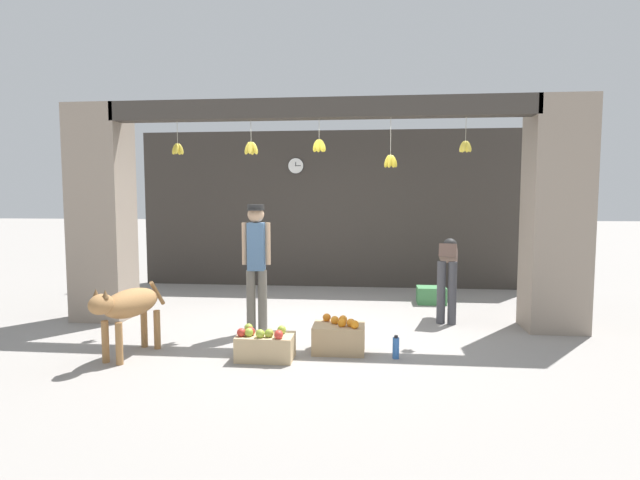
# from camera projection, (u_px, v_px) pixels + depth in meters

# --- Properties ---
(ground_plane) EXTENTS (60.00, 60.00, 0.00)m
(ground_plane) POSITION_uv_depth(u_px,v_px,m) (316.00, 329.00, 6.21)
(ground_plane) COLOR gray
(shop_back_wall) EXTENTS (7.15, 0.12, 2.84)m
(shop_back_wall) POSITION_uv_depth(u_px,v_px,m) (334.00, 209.00, 9.12)
(shop_back_wall) COLOR #38332D
(shop_back_wall) RESTS_ON ground_plane
(shop_pillar_left) EXTENTS (0.70, 0.60, 2.84)m
(shop_pillar_left) POSITION_uv_depth(u_px,v_px,m) (102.00, 214.00, 6.68)
(shop_pillar_left) COLOR gray
(shop_pillar_left) RESTS_ON ground_plane
(shop_pillar_right) EXTENTS (0.70, 0.60, 2.84)m
(shop_pillar_right) POSITION_uv_depth(u_px,v_px,m) (556.00, 215.00, 6.10)
(shop_pillar_right) COLOR gray
(shop_pillar_right) RESTS_ON ground_plane
(storefront_awning) EXTENTS (5.25, 0.25, 0.85)m
(storefront_awning) POSITION_uv_depth(u_px,v_px,m) (318.00, 111.00, 6.10)
(storefront_awning) COLOR #3D3833
(dog) EXTENTS (0.48, 1.04, 0.77)m
(dog) POSITION_uv_depth(u_px,v_px,m) (128.00, 306.00, 5.10)
(dog) COLOR #9E7042
(dog) RESTS_ON ground_plane
(shopkeeper) EXTENTS (0.34, 0.26, 1.56)m
(shopkeeper) POSITION_uv_depth(u_px,v_px,m) (256.00, 259.00, 6.00)
(shopkeeper) COLOR #6B665B
(shopkeeper) RESTS_ON ground_plane
(worker_stooping) EXTENTS (0.35, 0.81, 1.06)m
(worker_stooping) POSITION_uv_depth(u_px,v_px,m) (448.00, 268.00, 6.64)
(worker_stooping) COLOR #424247
(worker_stooping) RESTS_ON ground_plane
(fruit_crate_oranges) EXTENTS (0.55, 0.39, 0.38)m
(fruit_crate_oranges) POSITION_uv_depth(u_px,v_px,m) (339.00, 337.00, 5.30)
(fruit_crate_oranges) COLOR tan
(fruit_crate_oranges) RESTS_ON ground_plane
(fruit_crate_apples) EXTENTS (0.57, 0.35, 0.34)m
(fruit_crate_apples) POSITION_uv_depth(u_px,v_px,m) (265.00, 345.00, 5.06)
(fruit_crate_apples) COLOR tan
(fruit_crate_apples) RESTS_ON ground_plane
(produce_box_green) EXTENTS (0.44, 0.34, 0.26)m
(produce_box_green) POSITION_uv_depth(u_px,v_px,m) (431.00, 295.00, 7.71)
(produce_box_green) COLOR #42844C
(produce_box_green) RESTS_ON ground_plane
(water_bottle) EXTENTS (0.07, 0.07, 0.24)m
(water_bottle) POSITION_uv_depth(u_px,v_px,m) (396.00, 348.00, 5.08)
(water_bottle) COLOR #2D60AD
(water_bottle) RESTS_ON ground_plane
(wall_clock) EXTENTS (0.29, 0.03, 0.29)m
(wall_clock) POSITION_uv_depth(u_px,v_px,m) (296.00, 166.00, 9.05)
(wall_clock) COLOR black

